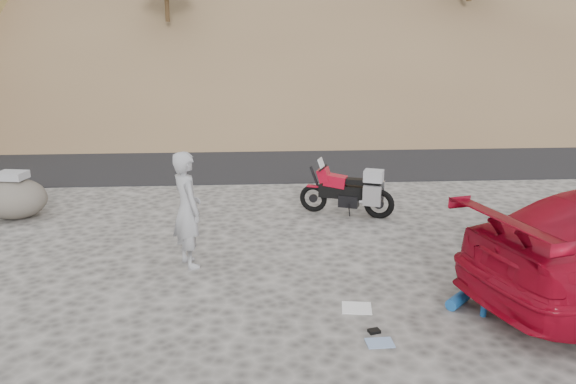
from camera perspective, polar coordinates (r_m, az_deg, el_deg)
name	(u,v)px	position (r m, az deg, el deg)	size (l,w,h in m)	color
ground	(308,270)	(9.29, 2.10, -7.88)	(140.00, 140.00, 0.00)	#484542
road	(280,156)	(17.88, -0.79, 3.70)	(120.00, 7.00, 0.05)	black
motorcycle	(351,192)	(11.91, 6.39, 0.03)	(1.95, 1.02, 1.22)	black
man	(190,265)	(9.62, -9.93, -7.27)	(0.70, 0.46, 1.93)	#97989D
boulder	(15,198)	(12.99, -26.01, -0.51)	(1.61, 1.51, 1.02)	#504B45
gear_white_cloth	(357,308)	(8.12, 6.99, -11.61)	(0.41, 0.37, 0.01)	white
gear_blue_mat	(458,300)	(8.44, 16.85, -10.50)	(0.17, 0.17, 0.43)	#184E91
gear_bottle	(484,309)	(8.26, 19.27, -11.11)	(0.08, 0.08, 0.23)	#184E91
gear_glove_a	(374,331)	(7.55, 8.75, -13.79)	(0.15, 0.11, 0.04)	black
gear_blue_cloth	(380,343)	(7.34, 9.31, -14.89)	(0.34, 0.25, 0.01)	#7D97C2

